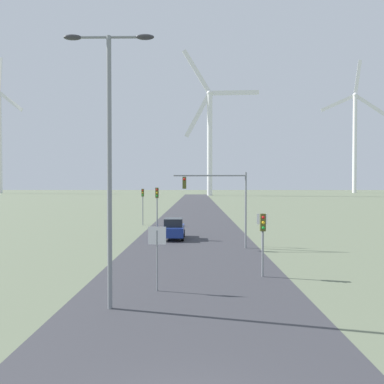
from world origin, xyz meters
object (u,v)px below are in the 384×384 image
object	(u,v)px
stop_sign_far	(262,224)
traffic_light_post_near_right	(263,231)
stop_sign_near	(157,246)
car_approaching	(174,229)
wind_turbine_far_left	(0,133)
traffic_light_post_near_left	(157,202)
wind_turbine_center	(355,134)
streetlamp	(109,139)
wind_turbine_left	(210,131)
traffic_light_post_mid_left	(143,199)
traffic_light_mast_overhead	(219,193)

from	to	relation	value
stop_sign_far	traffic_light_post_near_right	xyz separation A→B (m)	(-1.60, -9.39, 0.64)
stop_sign_near	traffic_light_post_near_right	bearing A→B (deg)	26.73
car_approaching	wind_turbine_far_left	xyz separation A→B (m)	(-101.17, 162.34, 30.78)
traffic_light_post_near_left	wind_turbine_center	xyz separation A→B (m)	(90.76, 174.69, 29.10)
streetlamp	wind_turbine_left	world-z (taller)	wind_turbine_left
stop_sign_near	wind_turbine_center	bearing A→B (deg)	64.98
stop_sign_far	wind_turbine_far_left	size ratio (longest dim) A/B	0.04
wind_turbine_left	traffic_light_post_near_right	bearing A→B (deg)	-90.89
streetlamp	car_approaching	distance (m)	19.33
traffic_light_post_near_left	traffic_light_post_near_right	xyz separation A→B (m)	(6.92, -13.45, -0.87)
traffic_light_post_mid_left	wind_turbine_far_left	size ratio (longest dim) A/B	0.06
traffic_light_post_mid_left	wind_turbine_left	xyz separation A→B (m)	(11.90, 114.06, 23.93)
wind_turbine_center	traffic_light_post_mid_left	bearing A→B (deg)	-119.75
stop_sign_near	traffic_light_post_near_right	xyz separation A→B (m)	(5.22, 2.63, 0.38)
wind_turbine_far_left	wind_turbine_left	bearing A→B (deg)	-18.92
traffic_light_mast_overhead	wind_turbine_far_left	xyz separation A→B (m)	(-104.89, 167.01, 27.52)
traffic_light_post_mid_left	wind_turbine_far_left	distance (m)	181.95
stop_sign_near	car_approaching	bearing A→B (deg)	90.82
stop_sign_far	wind_turbine_left	world-z (taller)	wind_turbine_left
wind_turbine_far_left	car_approaching	bearing A→B (deg)	-58.07
car_approaching	traffic_light_post_near_right	bearing A→B (deg)	-67.88
traffic_light_post_near_right	traffic_light_post_near_left	bearing A→B (deg)	117.23
traffic_light_post_near_left	wind_turbine_center	world-z (taller)	wind_turbine_center
car_approaching	traffic_light_mast_overhead	bearing A→B (deg)	-51.38
wind_turbine_center	car_approaching	bearing A→B (deg)	-117.07
traffic_light_post_mid_left	car_approaching	xyz separation A→B (m)	(4.31, -10.99, -2.21)
traffic_light_post_near_right	wind_turbine_far_left	xyz separation A→B (m)	(-106.61, 175.75, 29.28)
stop_sign_near	stop_sign_far	distance (m)	13.82
traffic_light_mast_overhead	wind_turbine_center	size ratio (longest dim) A/B	0.08
wind_turbine_left	wind_turbine_center	world-z (taller)	wind_turbine_center
traffic_light_mast_overhead	wind_turbine_left	xyz separation A→B (m)	(3.86, 129.72, 22.88)
streetlamp	wind_turbine_far_left	size ratio (longest dim) A/B	0.15
stop_sign_near	traffic_light_mast_overhead	distance (m)	12.08
traffic_light_post_near_left	car_approaching	bearing A→B (deg)	-1.61
traffic_light_post_near_right	traffic_light_post_mid_left	size ratio (longest dim) A/B	0.77
traffic_light_mast_overhead	car_approaching	xyz separation A→B (m)	(-3.73, 4.67, -3.26)
stop_sign_far	traffic_light_post_mid_left	world-z (taller)	traffic_light_post_mid_left
traffic_light_post_near_left	traffic_light_post_near_right	bearing A→B (deg)	-62.77
traffic_light_post_near_right	wind_turbine_left	size ratio (longest dim) A/B	0.05
stop_sign_far	traffic_light_mast_overhead	bearing A→B (deg)	-168.86
car_approaching	wind_turbine_center	distance (m)	198.73
traffic_light_post_mid_left	wind_turbine_center	bearing A→B (deg)	60.25
stop_sign_near	stop_sign_far	world-z (taller)	stop_sign_near
traffic_light_post_mid_left	wind_turbine_center	distance (m)	190.86
stop_sign_far	wind_turbine_center	world-z (taller)	wind_turbine_center
streetlamp	wind_turbine_left	size ratio (longest dim) A/B	0.17
traffic_light_post_mid_left	car_approaching	bearing A→B (deg)	-68.60
traffic_light_post_near_right	traffic_light_mast_overhead	bearing A→B (deg)	101.13
streetlamp	wind_turbine_far_left	bearing A→B (deg)	118.91
streetlamp	stop_sign_far	xyz separation A→B (m)	(8.40, 14.42, -4.79)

